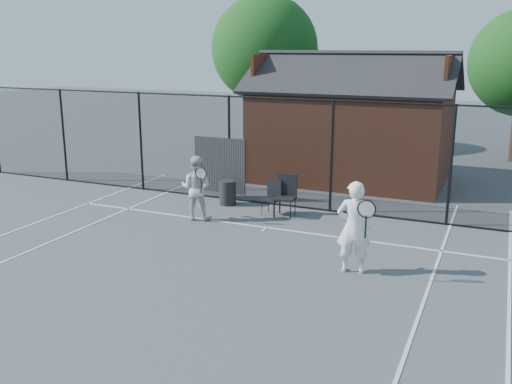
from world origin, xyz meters
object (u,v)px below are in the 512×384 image
at_px(player_front, 354,227).
at_px(waste_bin, 228,193).
at_px(player_back, 196,188).
at_px(chair_right, 271,198).
at_px(chair_left, 285,196).
at_px(clubhouse, 351,131).

relative_size(player_front, waste_bin, 2.68).
distance_m(player_back, chair_right, 2.00).
relative_size(chair_left, waste_bin, 1.56).
bearing_deg(player_back, chair_right, 35.20).
bearing_deg(waste_bin, player_back, -94.30).
bearing_deg(chair_right, waste_bin, 172.49).
xyz_separation_m(clubhouse, chair_right, (-0.84, -4.90, -1.17)).
relative_size(player_back, waste_bin, 2.40).
height_order(player_back, chair_right, player_back).
distance_m(clubhouse, chair_right, 5.11).
relative_size(player_front, chair_left, 1.72).
xyz_separation_m(clubhouse, player_front, (2.12, -7.90, -0.68)).
xyz_separation_m(player_back, chair_left, (1.99, 1.13, -0.29)).
distance_m(chair_right, waste_bin, 1.55).
relative_size(player_front, player_back, 1.12).
bearing_deg(chair_right, player_back, -136.66).
xyz_separation_m(clubhouse, player_back, (-2.45, -6.03, -0.78)).
relative_size(clubhouse, chair_right, 7.36).
bearing_deg(player_back, clubhouse, 67.92).
distance_m(player_front, chair_right, 4.25).
bearing_deg(clubhouse, chair_right, -99.78).
relative_size(chair_left, chair_right, 1.21).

